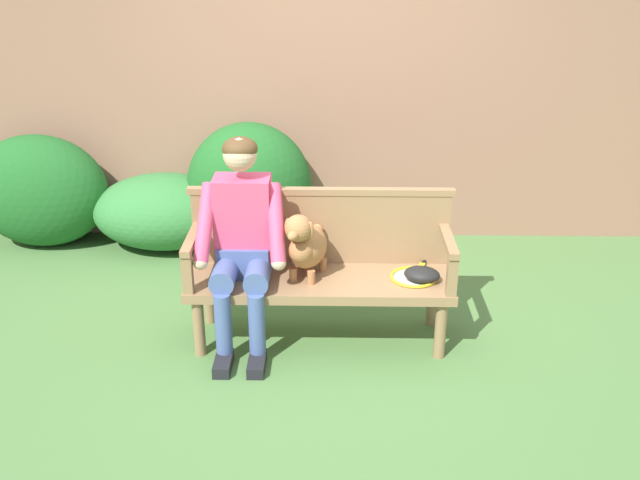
{
  "coord_description": "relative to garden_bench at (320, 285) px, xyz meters",
  "views": [
    {
      "loc": [
        0.08,
        -4.05,
        2.43
      ],
      "look_at": [
        0.0,
        0.0,
        0.69
      ],
      "focal_mm": 41.02,
      "sensor_mm": 36.0,
      "label": 1
    }
  ],
  "objects": [
    {
      "name": "ground_plane",
      "position": [
        0.0,
        0.0,
        -0.38
      ],
      "size": [
        40.0,
        40.0,
        0.0
      ],
      "primitive_type": "plane",
      "color": "#4C753D"
    },
    {
      "name": "brick_garden_fence",
      "position": [
        0.0,
        1.87,
        0.87
      ],
      "size": [
        8.0,
        0.3,
        2.5
      ],
      "primitive_type": "cube",
      "color": "#936651",
      "rests_on": "ground"
    },
    {
      "name": "hedge_bush_far_right",
      "position": [
        -0.6,
        1.49,
        0.13
      ],
      "size": [
        1.0,
        0.8,
        1.03
      ],
      "primitive_type": "ellipsoid",
      "color": "#1E5B23",
      "rests_on": "ground"
    },
    {
      "name": "hedge_bush_mid_right",
      "position": [
        -1.29,
        1.45,
        -0.08
      ],
      "size": [
        1.16,
        0.83,
        0.6
      ],
      "primitive_type": "ellipsoid",
      "color": "#337538",
      "rests_on": "ground"
    },
    {
      "name": "hedge_bush_far_left",
      "position": [
        -2.29,
        1.47,
        0.08
      ],
      "size": [
        1.1,
        0.66,
        0.93
      ],
      "primitive_type": "ellipsoid",
      "color": "#1E5B23",
      "rests_on": "ground"
    },
    {
      "name": "garden_bench",
      "position": [
        0.0,
        0.0,
        0.0
      ],
      "size": [
        1.63,
        0.52,
        0.44
      ],
      "color": "#93704C",
      "rests_on": "ground"
    },
    {
      "name": "bench_backrest",
      "position": [
        0.0,
        0.23,
        0.31
      ],
      "size": [
        1.67,
        0.06,
        0.5
      ],
      "color": "#93704C",
      "rests_on": "garden_bench"
    },
    {
      "name": "bench_armrest_left_end",
      "position": [
        -0.77,
        -0.09,
        0.26
      ],
      "size": [
        0.06,
        0.52,
        0.28
      ],
      "color": "#93704C",
      "rests_on": "garden_bench"
    },
    {
      "name": "bench_armrest_right_end",
      "position": [
        0.77,
        -0.09,
        0.26
      ],
      "size": [
        0.06,
        0.52,
        0.28
      ],
      "color": "#93704C",
      "rests_on": "garden_bench"
    },
    {
      "name": "person_seated",
      "position": [
        -0.47,
        -0.01,
        0.33
      ],
      "size": [
        0.56,
        0.66,
        1.31
      ],
      "color": "black",
      "rests_on": "ground"
    },
    {
      "name": "dog_on_bench",
      "position": [
        -0.09,
        -0.02,
        0.29
      ],
      "size": [
        0.31,
        0.45,
        0.45
      ],
      "color": "#AD7042",
      "rests_on": "garden_bench"
    },
    {
      "name": "tennis_racket",
      "position": [
        0.59,
        0.02,
        0.07
      ],
      "size": [
        0.38,
        0.58,
        0.03
      ],
      "color": "yellow",
      "rests_on": "garden_bench"
    },
    {
      "name": "baseball_glove",
      "position": [
        0.62,
        -0.04,
        0.1
      ],
      "size": [
        0.26,
        0.22,
        0.09
      ],
      "primitive_type": "ellipsoid",
      "rotation": [
        0.0,
        0.0,
        -0.28
      ],
      "color": "black",
      "rests_on": "garden_bench"
    }
  ]
}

